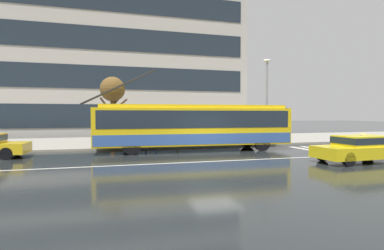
# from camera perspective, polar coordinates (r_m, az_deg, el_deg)

# --- Properties ---
(ground_plane) EXTENTS (160.00, 160.00, 0.00)m
(ground_plane) POSITION_cam_1_polar(r_m,az_deg,el_deg) (16.15, 4.32, -6.09)
(ground_plane) COLOR #212627
(sidewalk_slab) EXTENTS (80.00, 10.00, 0.14)m
(sidewalk_slab) POSITION_cam_1_polar(r_m,az_deg,el_deg) (25.61, -3.29, -2.94)
(sidewalk_slab) COLOR gray
(sidewalk_slab) RESTS_ON ground_plane
(crosswalk_stripe_edge_near) EXTENTS (0.44, 4.40, 0.01)m
(crosswalk_stripe_edge_near) POSITION_cam_1_polar(r_m,az_deg,el_deg) (20.78, 21.35, -4.41)
(crosswalk_stripe_edge_near) COLOR beige
(crosswalk_stripe_edge_near) RESTS_ON ground_plane
(crosswalk_stripe_inner_a) EXTENTS (0.44, 4.40, 0.01)m
(crosswalk_stripe_inner_a) POSITION_cam_1_polar(r_m,az_deg,el_deg) (21.33, 23.29, -4.27)
(crosswalk_stripe_inner_a) COLOR beige
(crosswalk_stripe_inner_a) RESTS_ON ground_plane
(crosswalk_stripe_center) EXTENTS (0.44, 4.40, 0.01)m
(crosswalk_stripe_center) POSITION_cam_1_polar(r_m,az_deg,el_deg) (21.91, 25.12, -4.13)
(crosswalk_stripe_center) COLOR beige
(crosswalk_stripe_center) RESTS_ON ground_plane
(crosswalk_stripe_inner_b) EXTENTS (0.44, 4.40, 0.01)m
(crosswalk_stripe_inner_b) POSITION_cam_1_polar(r_m,az_deg,el_deg) (22.50, 26.86, -4.00)
(crosswalk_stripe_inner_b) COLOR beige
(crosswalk_stripe_inner_b) RESTS_ON ground_plane
(crosswalk_stripe_edge_far) EXTENTS (0.44, 4.40, 0.01)m
(crosswalk_stripe_edge_far) POSITION_cam_1_polar(r_m,az_deg,el_deg) (23.12, 28.51, -3.87)
(crosswalk_stripe_edge_far) COLOR beige
(crosswalk_stripe_edge_far) RESTS_ON ground_plane
(lane_centre_line) EXTENTS (72.00, 0.14, 0.01)m
(lane_centre_line) POSITION_cam_1_polar(r_m,az_deg,el_deg) (15.04, 5.90, -6.69)
(lane_centre_line) COLOR silver
(lane_centre_line) RESTS_ON ground_plane
(trolleybus) EXTENTS (12.80, 3.03, 4.98)m
(trolleybus) POSITION_cam_1_polar(r_m,az_deg,el_deg) (19.08, 0.39, -0.09)
(trolleybus) COLOR yellow
(trolleybus) RESTS_ON ground_plane
(taxi_oncoming_far) EXTENTS (4.39, 1.97, 1.39)m
(taxi_oncoming_far) POSITION_cam_1_polar(r_m,az_deg,el_deg) (16.59, 28.97, -3.68)
(taxi_oncoming_far) COLOR yellow
(taxi_oncoming_far) RESTS_ON ground_plane
(pedestrian_at_shelter) EXTENTS (1.63, 1.63, 2.01)m
(pedestrian_at_shelter) POSITION_cam_1_polar(r_m,az_deg,el_deg) (21.79, -8.89, 0.74)
(pedestrian_at_shelter) COLOR #272D4B
(pedestrian_at_shelter) RESTS_ON sidewalk_slab
(pedestrian_approaching_curb) EXTENTS (0.93, 0.93, 1.95)m
(pedestrian_approaching_curb) POSITION_cam_1_polar(r_m,az_deg,el_deg) (20.77, -6.88, 0.29)
(pedestrian_approaching_curb) COLOR navy
(pedestrian_approaching_curb) RESTS_ON sidewalk_slab
(pedestrian_walking_past) EXTENTS (1.12, 1.12, 1.90)m
(pedestrian_walking_past) POSITION_cam_1_polar(r_m,az_deg,el_deg) (23.48, -2.54, 0.38)
(pedestrian_walking_past) COLOR black
(pedestrian_walking_past) RESTS_ON sidewalk_slab
(street_lamp) EXTENTS (0.60, 0.32, 6.26)m
(street_lamp) POSITION_cam_1_polar(r_m,az_deg,el_deg) (23.56, 13.82, 5.83)
(street_lamp) COLOR gray
(street_lamp) RESTS_ON sidewalk_slab
(street_tree_bare) EXTENTS (1.90, 2.32, 4.80)m
(street_tree_bare) POSITION_cam_1_polar(r_m,az_deg,el_deg) (22.41, -14.64, 6.15)
(street_tree_bare) COLOR brown
(street_tree_bare) RESTS_ON sidewalk_slab
(office_tower_corner_left) EXTENTS (28.06, 15.45, 23.61)m
(office_tower_corner_left) POSITION_cam_1_polar(r_m,az_deg,el_deg) (40.45, -13.61, 15.59)
(office_tower_corner_left) COLOR #B8B2A7
(office_tower_corner_left) RESTS_ON ground_plane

